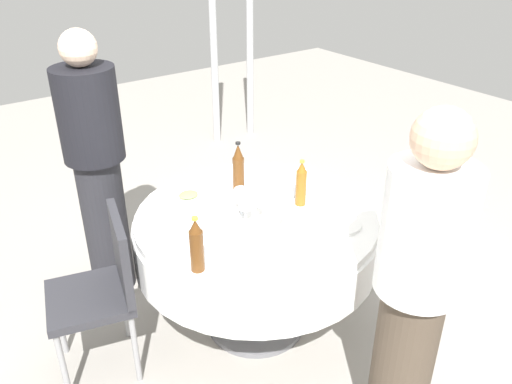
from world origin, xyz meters
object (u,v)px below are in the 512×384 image
person_inner (416,286)px  chair_front (104,283)px  bottle_clear_rear (234,228)px  wine_glass_rear (264,201)px  wine_glass_front (245,203)px  bottle_brown_north (238,167)px  plate_south (340,224)px  bottle_brown_inner (197,246)px  wine_glass_north (241,195)px  plate_mid (274,191)px  dining_table (256,238)px  bottle_amber_far (301,184)px  plate_near (184,226)px  person_west (97,166)px  bottle_clear_west (270,221)px  wine_glass_left (278,211)px  plate_outer (189,197)px

person_inner → chair_front: person_inner is taller
bottle_clear_rear → wine_glass_rear: (0.28, 0.16, -0.02)m
wine_glass_front → chair_front: size_ratio=0.18×
bottle_brown_north → plate_south: bottle_brown_north is taller
bottle_brown_inner → plate_south: bearing=-7.9°
wine_glass_rear → plate_south: 0.40m
bottle_brown_inner → wine_glass_rear: bottle_brown_inner is taller
wine_glass_rear → person_inner: 0.88m
wine_glass_north → wine_glass_front: bearing=-111.3°
bottle_brown_inner → bottle_brown_north: 0.78m
plate_mid → bottle_brown_north: bearing=130.5°
wine_glass_rear → person_inner: (0.09, -0.88, -0.02)m
dining_table → bottle_amber_far: 0.37m
plate_near → bottle_amber_far: bearing=-14.4°
plate_south → wine_glass_front: bearing=140.7°
bottle_brown_inner → plate_mid: (0.71, 0.37, -0.12)m
bottle_brown_inner → chair_front: size_ratio=0.31×
bottle_amber_far → plate_mid: size_ratio=1.00×
person_west → bottle_clear_west: bearing=-101.2°
bottle_amber_far → person_inner: (-0.15, -0.87, -0.04)m
bottle_amber_far → bottle_brown_north: size_ratio=0.92×
bottle_clear_west → bottle_clear_rear: (-0.17, 0.05, -0.00)m
wine_glass_north → wine_glass_front: (-0.03, -0.09, 0.01)m
plate_mid → wine_glass_left: bearing=-125.0°
bottle_brown_north → plate_outer: size_ratio=1.20×
dining_table → wine_glass_rear: size_ratio=9.09×
wine_glass_left → chair_front: 0.92m
wine_glass_north → bottle_clear_rear: bearing=-129.9°
wine_glass_north → plate_south: bearing=-49.5°
plate_mid → plate_near: bearing=-177.1°
wine_glass_left → bottle_amber_far: bearing=25.8°
bottle_clear_west → wine_glass_front: size_ratio=1.76×
wine_glass_north → plate_near: (-0.31, 0.06, -0.10)m
bottle_amber_far → wine_glass_north: size_ratio=1.75×
bottle_brown_north → plate_mid: bottle_brown_north is taller
bottle_amber_far → person_west: (-0.77, 0.89, -0.02)m
wine_glass_rear → wine_glass_front: size_ratio=0.91×
plate_south → chair_front: chair_front is taller
plate_mid → wine_glass_front: bearing=-151.3°
bottle_clear_rear → person_west: bearing=102.9°
bottle_brown_north → plate_south: size_ratio=1.34×
bottle_clear_rear → wine_glass_rear: bottle_clear_rear is taller
bottle_clear_rear → chair_front: (-0.50, 0.41, -0.34)m
bottle_clear_rear → chair_front: size_ratio=0.31×
plate_mid → plate_outer: plate_outer is taller
bottle_brown_inner → chair_front: (-0.29, 0.44, -0.35)m
bottle_amber_far → wine_glass_front: bearing=177.4°
wine_glass_front → person_west: bearing=115.7°
bottle_amber_far → bottle_brown_north: bearing=115.2°
bottle_clear_west → plate_outer: 0.62m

